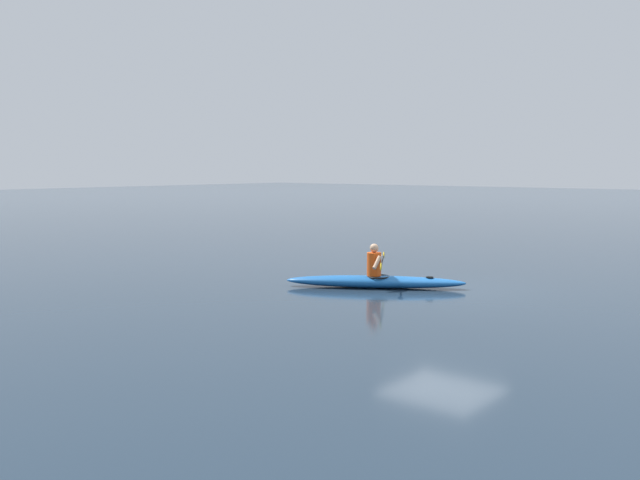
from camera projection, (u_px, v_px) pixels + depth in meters
ground_plane at (444, 289)px, 16.50m from camera, size 160.00×160.00×0.00m
kayak at (375, 282)px, 16.68m from camera, size 3.96×2.85×0.29m
kayaker at (375, 262)px, 16.63m from camera, size 1.36×2.09×0.77m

